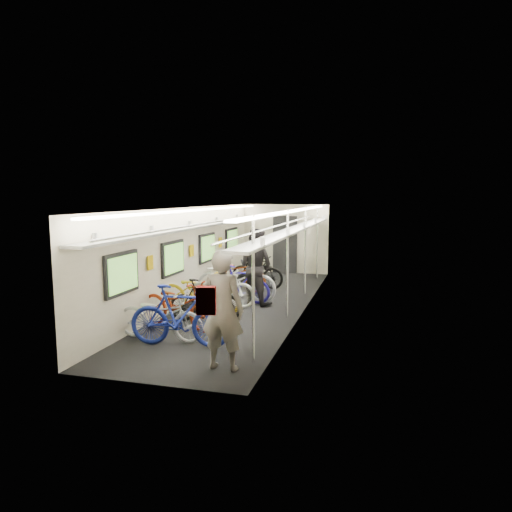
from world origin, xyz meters
The scene contains 14 objects.
train_car_shell centered at (-0.36, 0.71, 1.66)m, with size 10.00×10.00×10.00m.
bicycle_0 centered at (-0.75, -3.10, 0.47)m, with size 0.62×1.78×0.93m, color #B8B8BD.
bicycle_1 centered at (-0.23, -3.34, 0.56)m, with size 0.53×1.87×1.12m, color navy.
bicycle_2 centered at (-0.75, -2.29, 0.50)m, with size 0.66×1.91×1.00m, color #962E10.
bicycle_3 centered at (-0.39, -1.71, 0.47)m, with size 0.44×1.56×0.94m, color black.
bicycle_4 centered at (-0.76, -1.15, 0.52)m, with size 0.69×1.98×1.04m, color gold.
bicycle_5 centered at (-0.45, -0.45, 0.49)m, with size 0.46×1.62×0.98m, color silver.
bicycle_6 centered at (-0.35, 0.35, 0.56)m, with size 0.74×2.14×1.12m, color silver.
bicycle_7 centered at (-0.19, 0.17, 0.47)m, with size 0.45×1.58×0.95m, color #251BA4.
bicycle_8 centered at (-0.74, 1.65, 0.51)m, with size 0.67×1.92×1.01m, color maroon.
bicycle_9 centered at (-0.26, 2.11, 0.50)m, with size 0.47×1.65×0.99m, color black.
passenger_near centered at (0.86, -4.17, 0.94)m, with size 0.69×0.45×1.89m, color gray.
passenger_mid centered at (0.22, 0.15, 0.95)m, with size 0.92×0.72×1.89m, color black.
backpack centered at (0.92, -4.99, 1.28)m, with size 0.26×0.14×0.38m, color #AD1211.
Camera 1 is at (3.13, -10.64, 2.68)m, focal length 32.00 mm.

